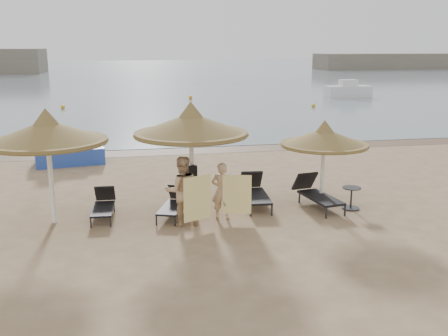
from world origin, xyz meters
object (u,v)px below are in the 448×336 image
Objects in this scene: palapa_left at (47,132)px; palapa_right at (324,138)px; lounger_far_left at (104,205)px; pedal_boat at (69,152)px; lounger_near_left at (174,203)px; lounger_far_right at (316,193)px; person_left at (182,185)px; side_table at (351,199)px; lounger_near_right at (255,191)px; palapa_center at (191,125)px; person_right at (222,186)px.

palapa_left is 7.38m from palapa_right.
pedal_boat is at bearing 106.49° from lounger_far_left.
lounger_near_left is at bearing 0.60° from palapa_left.
pedal_boat is (-7.71, 6.82, -1.53)m from palapa_right.
person_left is (-3.91, -0.80, 0.65)m from lounger_far_right.
palapa_right reaches higher than lounger_far_right.
pedal_boat is at bearing 138.84° from side_table.
lounger_near_right is at bearing 5.24° from palapa_left.
person_left reaches higher than lounger_far_left.
person_left reaches higher than lounger_near_left.
palapa_right is at bearing -7.88° from lounger_near_right.
side_table is at bearing -2.70° from lounger_far_left.
person_right is at bearing -44.82° from palapa_center.
lounger_near_right is 8.67m from pedal_boat.
palapa_right is at bearing -0.77° from palapa_center.
side_table is (0.88, -0.44, -0.09)m from lounger_far_right.
person_right is at bearing -133.43° from lounger_near_right.
pedal_boat is (-1.59, 6.65, 0.11)m from lounger_far_left.
palapa_right is at bearing -149.57° from person_right.
palapa_center is at bearing -26.37° from person_right.
lounger_near_right is 3.16× the size of side_table.
lounger_far_right is 0.74× the size of pedal_boat.
lounger_far_left is at bearing 12.19° from palapa_left.
palapa_left is 2.41m from lounger_far_left.
lounger_near_right is (4.24, 0.23, 0.06)m from lounger_far_left.
pedal_boat is (-5.83, 6.42, 0.05)m from lounger_near_right.
lounger_far_right is 0.99m from side_table.
palapa_center reaches higher than lounger_near_right.
palapa_right is 1.23× the size of lounger_far_right.
lounger_near_right is at bearing 30.67° from lounger_near_left.
lounger_near_right is 1.64m from person_right.
lounger_near_left is 2.69× the size of side_table.
palapa_center is at bearing -69.00° from pedal_boat.
palapa_left reaches higher than person_right.
person_left is at bearing -168.05° from palapa_right.
palapa_left is at bearing -13.66° from person_left.
palapa_center is 1.83m from person_right.
person_right is at bearing -168.43° from person_left.
palapa_left is 1.10× the size of pedal_boat.
lounger_far_left is 6.84m from pedal_boat.
person_left is at bearing -60.40° from lounger_near_left.
lounger_far_right is at bearing -2.02° from palapa_center.
side_table is 3.77m from person_right.
palapa_left is 5.86m from lounger_near_right.
lounger_far_left is (1.25, 0.27, -2.05)m from palapa_left.
pedal_boat is at bearing -39.52° from person_right.
lounger_far_left is 2.62× the size of side_table.
lounger_far_right is at bearing 153.70° from side_table.
palapa_center is 3.77m from palapa_right.
lounger_far_left is (-2.38, 0.12, -2.11)m from palapa_center.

